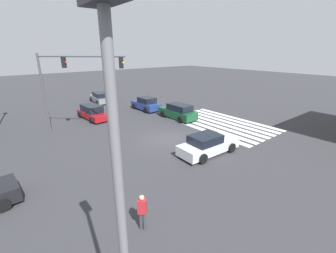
{
  "coord_description": "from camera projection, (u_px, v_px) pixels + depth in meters",
  "views": [
    {
      "loc": [
        -13.91,
        11.13,
        7.23
      ],
      "look_at": [
        0.0,
        0.0,
        1.16
      ],
      "focal_mm": 24.0,
      "sensor_mm": 36.0,
      "label": 1
    }
  ],
  "objects": [
    {
      "name": "car_3",
      "position": [
        93.0,
        112.0,
        24.77
      ],
      "size": [
        4.83,
        2.22,
        1.52
      ],
      "rotation": [
        0.0,
        0.0,
        3.21
      ],
      "color": "maroon",
      "rests_on": "ground_plane"
    },
    {
      "name": "street_light_pole_b",
      "position": [
        121.0,
        210.0,
        3.63
      ],
      "size": [
        0.8,
        0.36,
        7.96
      ],
      "color": "slate",
      "rests_on": "ground_plane"
    },
    {
      "name": "pedestrian",
      "position": [
        142.0,
        211.0,
        9.28
      ],
      "size": [
        0.41,
        0.41,
        1.68
      ],
      "rotation": [
        0.0,
        0.0,
        -0.78
      ],
      "color": "#38383D",
      "rests_on": "ground_plane"
    },
    {
      "name": "car_0",
      "position": [
        100.0,
        98.0,
        32.53
      ],
      "size": [
        4.74,
        2.38,
        1.49
      ],
      "rotation": [
        0.0,
        0.0,
        -0.08
      ],
      "color": "gray",
      "rests_on": "ground_plane"
    },
    {
      "name": "crosswalk_markings",
      "position": [
        220.0,
        123.0,
        23.32
      ],
      "size": [
        10.75,
        6.3,
        0.01
      ],
      "rotation": [
        0.0,
        0.0,
        1.57
      ],
      "color": "silver",
      "rests_on": "ground_plane"
    },
    {
      "name": "car_2",
      "position": [
        208.0,
        145.0,
        16.35
      ],
      "size": [
        2.18,
        4.87,
        1.51
      ],
      "rotation": [
        0.0,
        0.0,
        -1.6
      ],
      "color": "silver",
      "rests_on": "ground_plane"
    },
    {
      "name": "car_4",
      "position": [
        178.0,
        112.0,
        24.73
      ],
      "size": [
        4.73,
        2.07,
        1.67
      ],
      "rotation": [
        0.0,
        0.0,
        0.02
      ],
      "color": "#144728",
      "rests_on": "ground_plane"
    },
    {
      "name": "ground_plane",
      "position": [
        168.0,
        139.0,
        19.2
      ],
      "size": [
        137.73,
        137.73,
        0.0
      ],
      "primitive_type": "plane",
      "color": "#333338"
    },
    {
      "name": "traffic_signal_mast",
      "position": [
        66.0,
        78.0,
        18.45
      ],
      "size": [
        5.3,
        5.3,
        7.01
      ],
      "rotation": [
        0.0,
        0.0,
        -2.36
      ],
      "color": "#47474C",
      "rests_on": "ground_plane"
    },
    {
      "name": "car_5",
      "position": [
        146.0,
        104.0,
        28.36
      ],
      "size": [
        4.23,
        2.14,
        1.66
      ],
      "rotation": [
        0.0,
        0.0,
        0.03
      ],
      "color": "navy",
      "rests_on": "ground_plane"
    }
  ]
}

